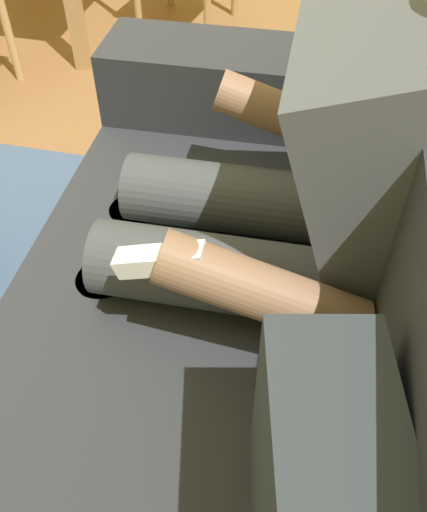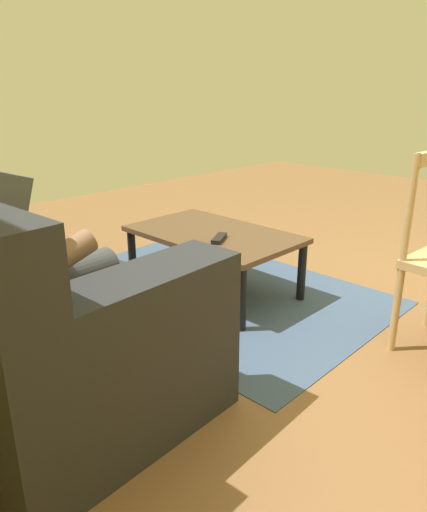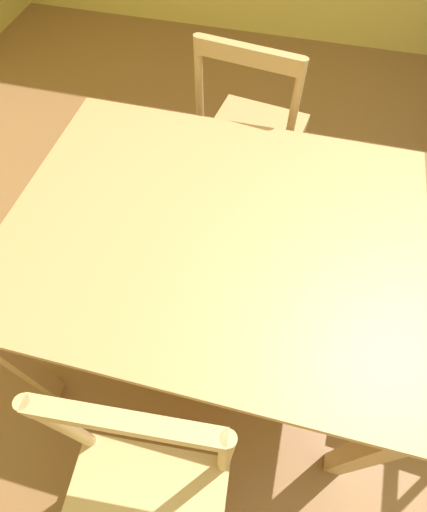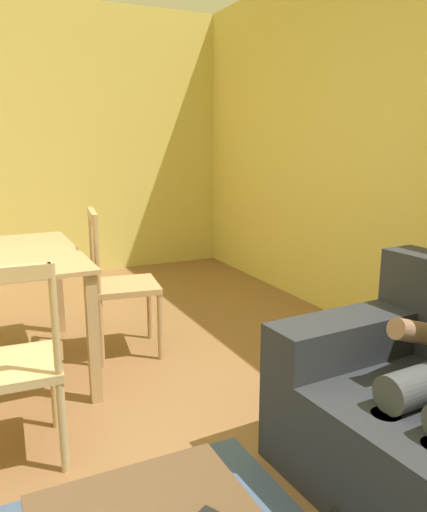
# 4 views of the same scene
# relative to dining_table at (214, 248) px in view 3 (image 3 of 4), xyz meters

# --- Properties ---
(dining_table) EXTENTS (1.26, 0.98, 0.76)m
(dining_table) POSITION_rel_dining_table_xyz_m (0.00, 0.00, 0.00)
(dining_table) COLOR tan
(dining_table) RESTS_ON ground_plane
(dining_chair_near_wall) EXTENTS (0.48, 0.48, 0.98)m
(dining_chair_near_wall) POSITION_rel_dining_table_xyz_m (-0.00, 0.76, -0.17)
(dining_chair_near_wall) COLOR tan
(dining_chair_near_wall) RESTS_ON ground_plane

